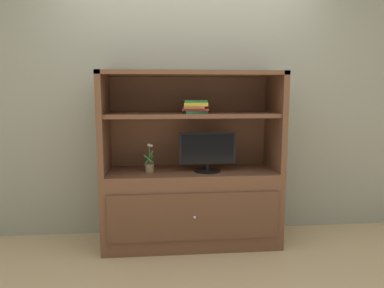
# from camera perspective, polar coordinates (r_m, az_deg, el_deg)

# --- Properties ---
(ground_plane) EXTENTS (8.00, 8.00, 0.00)m
(ground_plane) POSITION_cam_1_polar(r_m,az_deg,el_deg) (3.10, 0.64, -18.37)
(ground_plane) COLOR tan
(painted_rear_wall) EXTENTS (6.00, 0.10, 2.80)m
(painted_rear_wall) POSITION_cam_1_polar(r_m,az_deg,el_deg) (3.52, -0.62, 8.43)
(painted_rear_wall) COLOR gray
(painted_rear_wall) RESTS_ON ground_plane
(media_console) EXTENTS (1.59, 0.57, 1.57)m
(media_console) POSITION_cam_1_polar(r_m,az_deg,el_deg) (3.30, -0.09, -7.30)
(media_console) COLOR brown
(media_console) RESTS_ON ground_plane
(tv_monitor) EXTENTS (0.50, 0.24, 0.35)m
(tv_monitor) POSITION_cam_1_polar(r_m,az_deg,el_deg) (3.17, 2.50, -1.24)
(tv_monitor) COLOR black
(tv_monitor) RESTS_ON media_console
(potted_plant) EXTENTS (0.09, 0.10, 0.26)m
(potted_plant) POSITION_cam_1_polar(r_m,az_deg,el_deg) (3.19, -6.83, -3.51)
(potted_plant) COLOR #8C7251
(potted_plant) RESTS_ON media_console
(magazine_stack) EXTENTS (0.26, 0.35, 0.11)m
(magazine_stack) POSITION_cam_1_polar(r_m,az_deg,el_deg) (3.17, 0.49, 6.05)
(magazine_stack) COLOR #338C4C
(magazine_stack) RESTS_ON media_console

